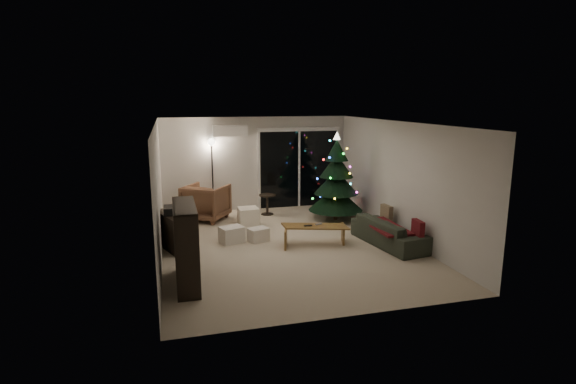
% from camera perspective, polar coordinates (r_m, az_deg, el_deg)
% --- Properties ---
extents(room, '(6.50, 7.51, 2.60)m').
position_cam_1_polar(room, '(10.62, 0.19, 1.18)').
color(room, beige).
rests_on(room, ground).
extents(bookshelf, '(0.74, 1.37, 1.33)m').
position_cam_1_polar(bookshelf, '(7.42, -14.10, -6.67)').
color(bookshelf, black).
rests_on(bookshelf, floor).
extents(media_cabinet, '(0.80, 1.22, 0.71)m').
position_cam_1_polar(media_cabinet, '(9.36, -14.25, -4.80)').
color(media_cabinet, black).
rests_on(media_cabinet, floor).
extents(stereo, '(0.36, 0.43, 0.15)m').
position_cam_1_polar(stereo, '(9.25, -14.39, -2.23)').
color(stereo, black).
rests_on(stereo, media_cabinet).
extents(armchair, '(1.34, 1.35, 0.90)m').
position_cam_1_polar(armchair, '(11.32, -10.35, -1.28)').
color(armchair, brown).
rests_on(armchair, floor).
extents(ottoman, '(0.47, 0.47, 0.41)m').
position_cam_1_polar(ottoman, '(10.80, -5.07, -3.09)').
color(ottoman, beige).
rests_on(ottoman, floor).
extents(cardboard_box_a, '(0.56, 0.49, 0.34)m').
position_cam_1_polar(cardboard_box_a, '(9.54, -7.15, -5.39)').
color(cardboard_box_a, beige).
rests_on(cardboard_box_a, floor).
extents(cardboard_box_b, '(0.48, 0.42, 0.28)m').
position_cam_1_polar(cardboard_box_b, '(9.58, -3.81, -5.42)').
color(cardboard_box_b, beige).
rests_on(cardboard_box_b, floor).
extents(side_table, '(0.44, 0.44, 0.53)m').
position_cam_1_polar(side_table, '(11.70, -2.65, -1.60)').
color(side_table, black).
rests_on(side_table, floor).
extents(floor_lamp, '(0.30, 0.30, 1.90)m').
position_cam_1_polar(floor_lamp, '(11.98, -9.55, 1.91)').
color(floor_lamp, black).
rests_on(floor_lamp, floor).
extents(sofa, '(1.00, 1.95, 0.54)m').
position_cam_1_polar(sofa, '(9.53, 12.79, -4.96)').
color(sofa, '#242622').
rests_on(sofa, floor).
extents(sofa_throw, '(0.58, 1.34, 0.04)m').
position_cam_1_polar(sofa_throw, '(9.45, 12.28, -4.31)').
color(sofa_throw, maroon).
rests_on(sofa_throw, sofa).
extents(cushion_a, '(0.14, 0.37, 0.36)m').
position_cam_1_polar(cushion_a, '(10.14, 12.40, -2.64)').
color(cushion_a, '#937B61').
rests_on(cushion_a, sofa).
extents(cushion_b, '(0.13, 0.36, 0.36)m').
position_cam_1_polar(cushion_b, '(9.05, 16.17, -4.58)').
color(cushion_b, maroon).
rests_on(cushion_b, sofa).
extents(coffee_table, '(1.38, 0.82, 0.41)m').
position_cam_1_polar(coffee_table, '(9.31, 3.43, -5.50)').
color(coffee_table, brown).
rests_on(coffee_table, floor).
extents(remote_a, '(0.16, 0.05, 0.02)m').
position_cam_1_polar(remote_a, '(9.21, 2.55, -4.28)').
color(remote_a, black).
rests_on(remote_a, coffee_table).
extents(remote_b, '(0.16, 0.09, 0.02)m').
position_cam_1_polar(remote_b, '(9.33, 3.93, -4.09)').
color(remote_b, slate).
rests_on(remote_b, coffee_table).
extents(christmas_tree, '(1.46, 1.46, 2.18)m').
position_cam_1_polar(christmas_tree, '(11.10, 6.15, 1.96)').
color(christmas_tree, black).
rests_on(christmas_tree, floor).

